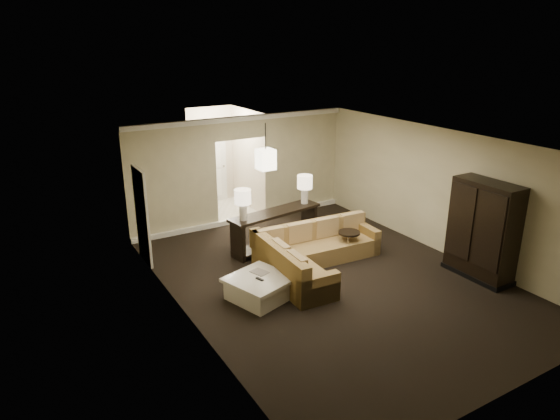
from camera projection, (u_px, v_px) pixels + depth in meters
ground at (331, 280)px, 10.11m from camera, size 8.00×8.00×0.00m
wall_back at (241, 170)px, 12.90m from camera, size 6.00×0.04×2.80m
wall_front at (519, 306)px, 6.40m from camera, size 6.00×0.04×2.80m
wall_left at (186, 246)px, 8.21m from camera, size 0.04×8.00×2.80m
wall_right at (442, 192)px, 11.10m from camera, size 0.04×8.00×2.80m
ceiling at (336, 144)px, 9.19m from camera, size 6.00×8.00×0.02m
crown_molding at (241, 119)px, 12.43m from camera, size 6.00×0.10×0.12m
baseboard at (244, 219)px, 13.31m from camera, size 6.00×0.10×0.12m
side_door at (142, 216)px, 10.62m from camera, size 0.05×0.90×2.10m
foyer at (220, 163)px, 14.03m from camera, size 1.44×2.02×2.80m
sectional_sofa at (312, 254)px, 10.50m from camera, size 2.92×2.29×0.84m
coffee_table at (260, 288)px, 9.34m from camera, size 1.34×1.34×0.45m
console_table at (275, 226)px, 11.49m from camera, size 2.38×0.89×0.90m
armoire at (482, 232)px, 9.97m from camera, size 0.60×1.40×2.01m
drink_table at (349, 239)px, 11.04m from camera, size 0.48×0.48×0.60m
table_lamp_left at (243, 200)px, 10.68m from camera, size 0.36×0.36×0.69m
table_lamp_right at (305, 185)px, 11.76m from camera, size 0.36×0.36×0.69m
pendant_light at (266, 159)px, 11.67m from camera, size 0.38×0.38×1.09m
person at (208, 180)px, 13.86m from camera, size 0.77×0.65×1.79m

